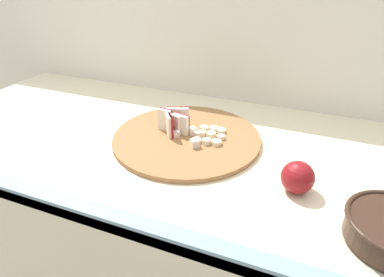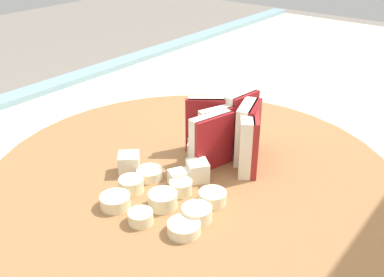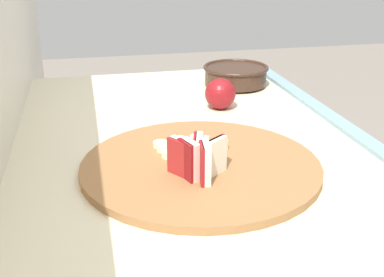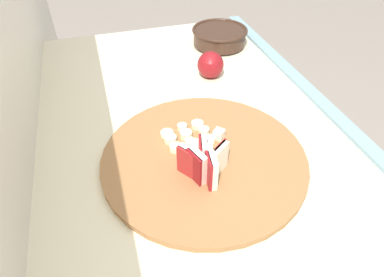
{
  "view_description": "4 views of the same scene",
  "coord_description": "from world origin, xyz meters",
  "px_view_note": "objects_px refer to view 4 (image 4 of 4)",
  "views": [
    {
      "loc": [
        0.39,
        -0.74,
        1.35
      ],
      "look_at": [
        0.09,
        0.01,
        0.9
      ],
      "focal_mm": 30.38,
      "sensor_mm": 36.0,
      "label": 1
    },
    {
      "loc": [
        0.39,
        0.26,
        1.14
      ],
      "look_at": [
        0.07,
        0.02,
        0.93
      ],
      "focal_mm": 41.42,
      "sensor_mm": 36.0,
      "label": 2
    },
    {
      "loc": [
        -0.69,
        0.2,
        1.27
      ],
      "look_at": [
        0.07,
        0.03,
        0.95
      ],
      "focal_mm": 46.01,
      "sensor_mm": 36.0,
      "label": 3
    },
    {
      "loc": [
        -0.39,
        0.18,
        1.38
      ],
      "look_at": [
        0.12,
        0.03,
        0.91
      ],
      "focal_mm": 31.19,
      "sensor_mm": 36.0,
      "label": 4
    }
  ],
  "objects_px": {
    "apple_dice_pile": "(207,148)",
    "apple_wedge_fan": "(204,162)",
    "cutting_board": "(204,158)",
    "ceramic_bowl": "(220,36)",
    "banana_slice_rows": "(187,135)",
    "whole_apple": "(210,65)"
  },
  "relations": [
    {
      "from": "cutting_board",
      "to": "banana_slice_rows",
      "type": "xyz_separation_m",
      "value": [
        0.07,
        0.02,
        0.01
      ]
    },
    {
      "from": "cutting_board",
      "to": "ceramic_bowl",
      "type": "distance_m",
      "value": 0.55
    },
    {
      "from": "apple_wedge_fan",
      "to": "apple_dice_pile",
      "type": "height_order",
      "value": "apple_wedge_fan"
    },
    {
      "from": "apple_wedge_fan",
      "to": "banana_slice_rows",
      "type": "bearing_deg",
      "value": 0.96
    },
    {
      "from": "apple_dice_pile",
      "to": "whole_apple",
      "type": "relative_size",
      "value": 1.33
    },
    {
      "from": "apple_wedge_fan",
      "to": "ceramic_bowl",
      "type": "bearing_deg",
      "value": -23.34
    },
    {
      "from": "banana_slice_rows",
      "to": "apple_dice_pile",
      "type": "bearing_deg",
      "value": -151.47
    },
    {
      "from": "whole_apple",
      "to": "apple_wedge_fan",
      "type": "bearing_deg",
      "value": 158.85
    },
    {
      "from": "apple_wedge_fan",
      "to": "whole_apple",
      "type": "relative_size",
      "value": 1.41
    },
    {
      "from": "apple_dice_pile",
      "to": "cutting_board",
      "type": "bearing_deg",
      "value": 135.87
    },
    {
      "from": "banana_slice_rows",
      "to": "ceramic_bowl",
      "type": "distance_m",
      "value": 0.5
    },
    {
      "from": "whole_apple",
      "to": "apple_dice_pile",
      "type": "bearing_deg",
      "value": 159.73
    },
    {
      "from": "cutting_board",
      "to": "whole_apple",
      "type": "xyz_separation_m",
      "value": [
        0.32,
        -0.13,
        0.03
      ]
    },
    {
      "from": "apple_dice_pile",
      "to": "ceramic_bowl",
      "type": "relative_size",
      "value": 0.55
    },
    {
      "from": "cutting_board",
      "to": "whole_apple",
      "type": "relative_size",
      "value": 5.72
    },
    {
      "from": "cutting_board",
      "to": "banana_slice_rows",
      "type": "relative_size",
      "value": 3.88
    },
    {
      "from": "cutting_board",
      "to": "ceramic_bowl",
      "type": "relative_size",
      "value": 2.36
    },
    {
      "from": "apple_wedge_fan",
      "to": "whole_apple",
      "type": "height_order",
      "value": "apple_wedge_fan"
    },
    {
      "from": "cutting_board",
      "to": "ceramic_bowl",
      "type": "bearing_deg",
      "value": -23.66
    },
    {
      "from": "apple_dice_pile",
      "to": "apple_wedge_fan",
      "type": "bearing_deg",
      "value": 154.29
    },
    {
      "from": "whole_apple",
      "to": "cutting_board",
      "type": "bearing_deg",
      "value": 158.65
    },
    {
      "from": "banana_slice_rows",
      "to": "whole_apple",
      "type": "distance_m",
      "value": 0.29
    }
  ]
}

